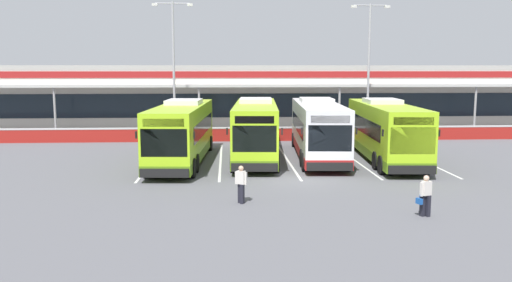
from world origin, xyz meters
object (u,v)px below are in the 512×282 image
at_px(coach_bus_left_centre, 256,130).
at_px(lamp_post_centre, 369,61).
at_px(lamp_post_west, 174,61).
at_px(pedestrian_with_handbag, 425,195).
at_px(coach_bus_leftmost, 182,133).
at_px(pedestrian_in_dark_coat, 241,183).
at_px(coach_bus_centre, 318,130).
at_px(coach_bus_right_centre, 385,132).

distance_m(coach_bus_left_centre, lamp_post_centre, 15.12).
distance_m(coach_bus_left_centre, lamp_post_west, 12.55).
bearing_deg(coach_bus_left_centre, pedestrian_with_handbag, -66.98).
xyz_separation_m(coach_bus_leftmost, pedestrian_in_dark_coat, (3.30, -10.02, -0.91)).
height_order(coach_bus_leftmost, pedestrian_with_handbag, coach_bus_leftmost).
xyz_separation_m(coach_bus_leftmost, lamp_post_west, (-1.56, 11.24, 4.50)).
height_order(coach_bus_left_centre, coach_bus_centre, same).
bearing_deg(lamp_post_centre, coach_bus_centre, -120.33).
xyz_separation_m(pedestrian_with_handbag, lamp_post_centre, (4.25, 24.01, 5.43)).
relative_size(coach_bus_left_centre, lamp_post_west, 1.12).
bearing_deg(coach_bus_left_centre, coach_bus_right_centre, -7.92).
distance_m(coach_bus_leftmost, coach_bus_left_centre, 4.72).
bearing_deg(coach_bus_left_centre, pedestrian_in_dark_coat, -96.32).
height_order(coach_bus_leftmost, pedestrian_in_dark_coat, coach_bus_leftmost).
bearing_deg(coach_bus_right_centre, coach_bus_left_centre, 172.08).
relative_size(pedestrian_with_handbag, lamp_post_centre, 0.15).
bearing_deg(coach_bus_centre, coach_bus_left_centre, 179.84).
xyz_separation_m(coach_bus_left_centre, coach_bus_right_centre, (8.03, -1.12, 0.00)).
height_order(coach_bus_leftmost, coach_bus_left_centre, same).
bearing_deg(coach_bus_leftmost, pedestrian_with_handbag, -50.15).
bearing_deg(coach_bus_centre, coach_bus_leftmost, -171.73).
xyz_separation_m(coach_bus_centre, pedestrian_with_handbag, (1.82, -13.64, -0.93)).
distance_m(coach_bus_centre, coach_bus_right_centre, 4.19).
height_order(coach_bus_centre, pedestrian_with_handbag, coach_bus_centre).
relative_size(coach_bus_right_centre, lamp_post_west, 1.12).
distance_m(coach_bus_left_centre, pedestrian_in_dark_coat, 11.37).
height_order(coach_bus_right_centre, lamp_post_west, lamp_post_west).
height_order(coach_bus_leftmost, coach_bus_centre, same).
bearing_deg(coach_bus_centre, pedestrian_in_dark_coat, -114.94).
relative_size(coach_bus_left_centre, pedestrian_in_dark_coat, 7.59).
bearing_deg(lamp_post_centre, lamp_post_west, -178.69).
bearing_deg(pedestrian_with_handbag, lamp_post_centre, 79.96).
height_order(coach_bus_right_centre, pedestrian_in_dark_coat, coach_bus_right_centre).
distance_m(pedestrian_in_dark_coat, lamp_post_west, 22.47).
distance_m(coach_bus_leftmost, coach_bus_right_centre, 12.58).
bearing_deg(coach_bus_right_centre, lamp_post_west, 141.84).
distance_m(coach_bus_right_centre, pedestrian_with_handbag, 12.77).
relative_size(pedestrian_with_handbag, lamp_post_west, 0.15).
xyz_separation_m(coach_bus_centre, lamp_post_centre, (6.07, 10.37, 4.50)).
xyz_separation_m(coach_bus_leftmost, coach_bus_right_centre, (12.58, 0.13, 0.00)).
bearing_deg(coach_bus_leftmost, coach_bus_right_centre, 0.61).
height_order(coach_bus_leftmost, lamp_post_west, lamp_post_west).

